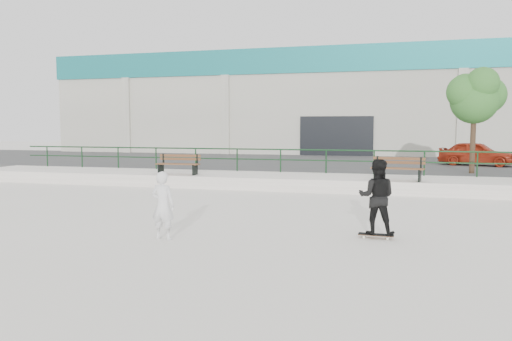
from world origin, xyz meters
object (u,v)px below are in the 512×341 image
(tree, at_px, (475,95))
(bench_left, at_px, (178,164))
(red_car, at_px, (476,153))
(bench_right, at_px, (398,169))
(skateboard, at_px, (376,235))
(standing_skater, at_px, (377,197))
(seated_skater, at_px, (163,206))

(tree, bearing_deg, bench_left, -162.36)
(tree, distance_m, red_car, 5.43)
(tree, height_order, red_car, tree)
(bench_right, bearing_deg, tree, 60.20)
(bench_left, height_order, tree, tree)
(skateboard, bearing_deg, bench_left, 139.81)
(bench_right, xyz_separation_m, standing_skater, (-0.53, -7.86, 0.01))
(bench_right, height_order, seated_skater, seated_skater)
(standing_skater, xyz_separation_m, seated_skater, (-4.57, -1.38, -0.18))
(skateboard, relative_size, seated_skater, 0.52)
(tree, height_order, standing_skater, tree)
(bench_left, height_order, seated_skater, seated_skater)
(bench_right, bearing_deg, skateboard, -84.36)
(standing_skater, bearing_deg, skateboard, 92.51)
(standing_skater, height_order, seated_skater, standing_skater)
(bench_left, distance_m, red_car, 15.38)
(red_car, bearing_deg, seated_skater, 170.30)
(skateboard, distance_m, standing_skater, 0.87)
(red_car, relative_size, skateboard, 4.62)
(bench_right, distance_m, red_car, 9.36)
(tree, bearing_deg, skateboard, -107.46)
(tree, relative_size, seated_skater, 2.92)
(bench_left, relative_size, skateboard, 2.35)
(red_car, bearing_deg, tree, -172.70)
(skateboard, height_order, standing_skater, standing_skater)
(tree, relative_size, standing_skater, 2.63)
(bench_right, xyz_separation_m, red_car, (3.98, 8.47, 0.19))
(bench_right, bearing_deg, seated_skater, -109.42)
(bench_left, bearing_deg, tree, 16.56)
(bench_left, bearing_deg, skateboard, -44.46)
(skateboard, bearing_deg, tree, 75.73)
(skateboard, height_order, seated_skater, seated_skater)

